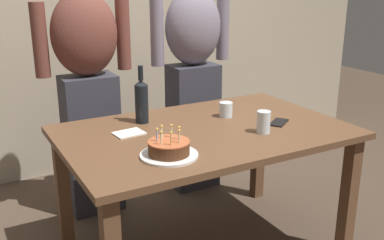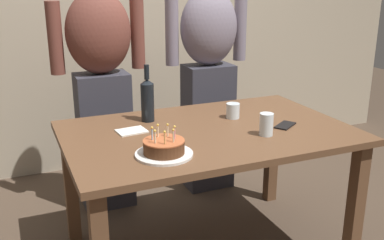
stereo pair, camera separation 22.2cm
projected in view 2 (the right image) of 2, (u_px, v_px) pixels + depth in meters
back_wall at (126, 5)px, 3.58m from camera, size 5.20×0.10×2.60m
dining_table at (208, 147)px, 2.42m from camera, size 1.50×0.96×0.74m
birthday_cake at (164, 149)px, 2.04m from camera, size 0.26×0.26×0.14m
water_glass_near at (233, 111)px, 2.58m from camera, size 0.08×0.08×0.09m
water_glass_far at (266, 124)px, 2.29m from camera, size 0.07×0.07×0.12m
wine_bottle at (147, 99)px, 2.50m from camera, size 0.07×0.07×0.32m
cell_phone at (285, 125)px, 2.45m from camera, size 0.16×0.14×0.01m
napkin_stack at (132, 131)px, 2.36m from camera, size 0.16×0.13×0.01m
person_man_bearded at (101, 81)px, 2.91m from camera, size 0.61×0.27×1.66m
person_woman_cardigan at (208, 71)px, 3.19m from camera, size 0.61×0.27×1.66m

